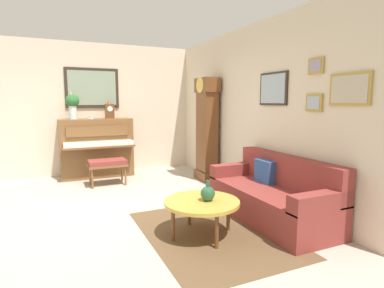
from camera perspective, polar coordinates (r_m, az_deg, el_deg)
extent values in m
cube|color=#B2A899|center=(4.84, -15.18, -12.04)|extent=(6.40, 6.00, 0.10)
cube|color=beige|center=(7.14, -18.98, 6.00)|extent=(0.10, 4.90, 2.80)
cube|color=#33281E|center=(7.10, -17.69, 9.68)|extent=(0.03, 1.10, 0.84)
cube|color=gray|center=(7.09, -17.68, 9.69)|extent=(0.01, 0.98, 0.72)
cube|color=beige|center=(5.46, 10.05, 5.89)|extent=(5.30, 0.10, 2.80)
cube|color=#33281E|center=(4.82, 14.59, 9.69)|extent=(0.60, 0.03, 0.48)
cube|color=#9EB2C1|center=(4.81, 14.44, 9.70)|extent=(0.54, 0.01, 0.42)
cube|color=#B28E3D|center=(4.23, 21.36, 7.01)|extent=(0.26, 0.03, 0.22)
cube|color=#9EB2C1|center=(4.21, 21.21, 7.02)|extent=(0.20, 0.01, 0.16)
cube|color=#B28E3D|center=(3.89, 26.79, 8.91)|extent=(0.52, 0.03, 0.36)
cube|color=#BCB299|center=(3.88, 26.64, 8.93)|extent=(0.46, 0.01, 0.30)
cube|color=#B28E3D|center=(4.25, 21.67, 13.09)|extent=(0.24, 0.03, 0.20)
cube|color=#998EA8|center=(4.24, 21.51, 13.11)|extent=(0.18, 0.01, 0.14)
cube|color=brown|center=(3.91, 3.56, -15.83)|extent=(2.10, 1.50, 0.01)
cube|color=brown|center=(6.88, -16.99, -0.61)|extent=(0.60, 1.44, 1.21)
cube|color=brown|center=(6.45, -16.52, -0.47)|extent=(0.28, 1.38, 0.04)
cube|color=white|center=(6.44, -16.54, 0.06)|extent=(0.26, 1.32, 0.08)
cube|color=brown|center=(6.52, -16.75, 2.27)|extent=(0.03, 1.20, 0.20)
cube|color=brown|center=(6.10, -15.15, -3.74)|extent=(0.42, 0.70, 0.04)
cube|color=maroon|center=(6.09, -15.17, -3.18)|extent=(0.40, 0.68, 0.08)
cylinder|color=brown|center=(5.95, -17.70, -6.10)|extent=(0.04, 0.04, 0.36)
cylinder|color=brown|center=(6.04, -12.01, -5.69)|extent=(0.04, 0.04, 0.36)
cylinder|color=brown|center=(6.26, -18.04, -5.43)|extent=(0.04, 0.04, 0.36)
cylinder|color=brown|center=(6.35, -12.64, -5.06)|extent=(0.04, 0.04, 0.36)
cube|color=brown|center=(6.36, 2.68, -5.67)|extent=(0.52, 0.34, 0.18)
cube|color=brown|center=(6.22, 2.73, 1.51)|extent=(0.44, 0.28, 1.78)
cube|color=brown|center=(6.20, 2.79, 10.65)|extent=(0.52, 0.32, 0.28)
cylinder|color=gold|center=(6.13, 1.48, 10.69)|extent=(0.30, 0.02, 0.30)
cylinder|color=gold|center=(6.20, 2.32, 2.04)|extent=(0.03, 0.03, 0.70)
cube|color=maroon|center=(4.37, 13.86, -10.55)|extent=(1.90, 0.80, 0.42)
cube|color=maroon|center=(4.45, 17.09, -4.87)|extent=(1.90, 0.20, 0.44)
cube|color=maroon|center=(4.97, 7.83, -4.70)|extent=(0.18, 0.80, 0.20)
cube|color=maroon|center=(3.68, 22.41, -9.67)|extent=(0.18, 0.80, 0.20)
cube|color=#2D5699|center=(4.58, 13.08, -4.87)|extent=(0.34, 0.12, 0.32)
cylinder|color=gold|center=(3.70, 1.80, -10.54)|extent=(0.88, 0.88, 0.04)
torus|color=brown|center=(3.70, 1.80, -10.54)|extent=(0.88, 0.88, 0.04)
cylinder|color=brown|center=(3.93, 6.63, -12.75)|extent=(0.04, 0.04, 0.39)
cylinder|color=brown|center=(3.47, 4.50, -15.55)|extent=(0.04, 0.04, 0.39)
cylinder|color=brown|center=(3.63, -3.48, -14.45)|extent=(0.04, 0.04, 0.39)
cylinder|color=brown|center=(4.07, -0.49, -11.94)|extent=(0.04, 0.04, 0.39)
cube|color=brown|center=(6.84, -14.78, 5.80)|extent=(0.12, 0.18, 0.30)
cylinder|color=white|center=(6.78, -14.71, 6.21)|extent=(0.01, 0.11, 0.11)
cone|color=brown|center=(6.84, -14.84, 7.39)|extent=(0.10, 0.10, 0.08)
cylinder|color=silver|center=(6.76, -20.86, 5.36)|extent=(0.15, 0.15, 0.26)
sphere|color=#2D6B33|center=(6.75, -20.95, 7.39)|extent=(0.26, 0.26, 0.26)
cone|color=#D199B7|center=(6.72, -21.16, 8.49)|extent=(0.06, 0.06, 0.16)
cylinder|color=#ADC6D6|center=(6.68, -17.89, 4.38)|extent=(0.12, 0.12, 0.01)
cylinder|color=#ADC6D6|center=(6.67, -17.90, 4.61)|extent=(0.08, 0.08, 0.06)
cylinder|color=#234C33|center=(3.69, 2.88, -10.17)|extent=(0.09, 0.09, 0.01)
sphere|color=#285638|center=(3.66, 2.88, -9.00)|extent=(0.17, 0.17, 0.17)
cylinder|color=#285638|center=(3.63, 2.90, -7.26)|extent=(0.04, 0.04, 0.08)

